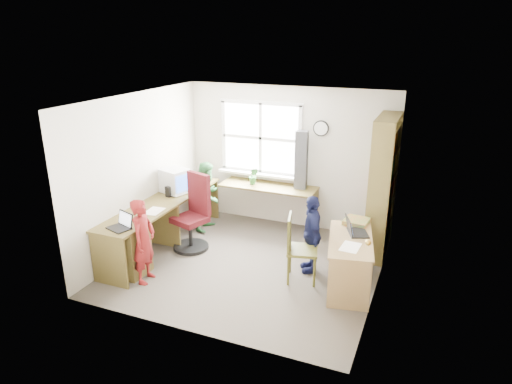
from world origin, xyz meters
TOP-DOWN VIEW (x-y plane):
  - room at (0.01, 0.10)m, footprint 3.64×3.44m
  - l_desk at (-1.31, -0.28)m, footprint 2.38×2.95m
  - right_desk at (1.44, -0.03)m, footprint 0.77×1.27m
  - bookshelf at (1.65, 1.19)m, footprint 0.30×1.02m
  - swivel_chair at (-1.04, 0.23)m, footprint 0.69×0.69m
  - wooden_chair at (0.75, -0.12)m, footprint 0.49×0.49m
  - crt_monitor at (-1.51, 0.51)m, footprint 0.50×0.47m
  - laptop_left at (-1.43, -0.97)m, footprint 0.37×0.34m
  - laptop_right at (1.45, 0.16)m, footprint 0.38×0.41m
  - speaker_a at (-1.52, 0.31)m, footprint 0.10×0.10m
  - speaker_b at (-1.50, 0.89)m, footprint 0.09×0.09m
  - cd_tower at (0.29, 1.51)m, footprint 0.21×0.19m
  - game_box at (1.41, 0.51)m, footprint 0.36×0.36m
  - paper_a at (-1.38, -0.30)m, footprint 0.24×0.33m
  - paper_b at (1.48, -0.26)m, footprint 0.24×0.33m
  - potted_plant at (-0.52, 1.40)m, footprint 0.17×0.14m
  - person_red at (-1.14, -0.93)m, footprint 0.34×0.46m
  - person_green at (-1.18, 0.97)m, footprint 0.47×0.59m
  - person_navy at (0.86, 0.20)m, footprint 0.52×0.71m

SIDE VIEW (x-z plane):
  - l_desk at x=-1.31m, z-range 0.08..0.83m
  - right_desk at x=1.44m, z-range 0.15..0.84m
  - wooden_chair at x=0.75m, z-range 0.04..0.97m
  - swivel_chair at x=-1.04m, z-range -0.08..1.10m
  - person_navy at x=0.86m, z-range 0.00..1.12m
  - person_red at x=-1.14m, z-range 0.00..1.18m
  - person_green at x=-1.18m, z-range 0.00..1.18m
  - paper_b at x=1.48m, z-range 0.69..0.69m
  - game_box at x=1.41m, z-range 0.69..0.75m
  - laptop_right at x=1.45m, z-range 0.63..0.85m
  - paper_a at x=-1.38m, z-range 0.75..0.75m
  - laptop_left at x=-1.43m, z-range 0.69..0.90m
  - speaker_a at x=-1.52m, z-range 0.75..0.92m
  - speaker_b at x=-1.50m, z-range 0.75..0.93m
  - potted_plant at x=-0.52m, z-range 0.75..1.05m
  - crt_monitor at x=-1.51m, z-range 0.75..1.15m
  - bookshelf at x=1.65m, z-range -0.05..2.05m
  - room at x=0.01m, z-range 0.00..2.44m
  - cd_tower at x=0.29m, z-range 0.75..1.72m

